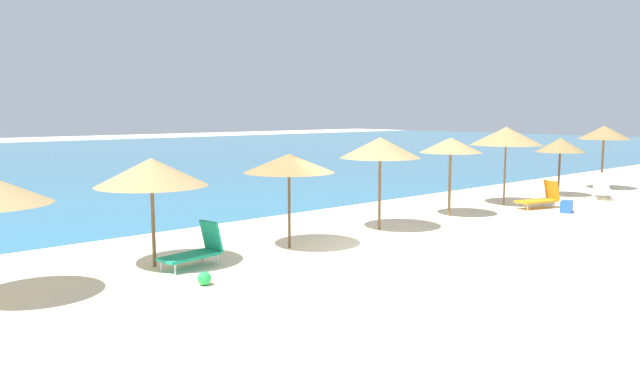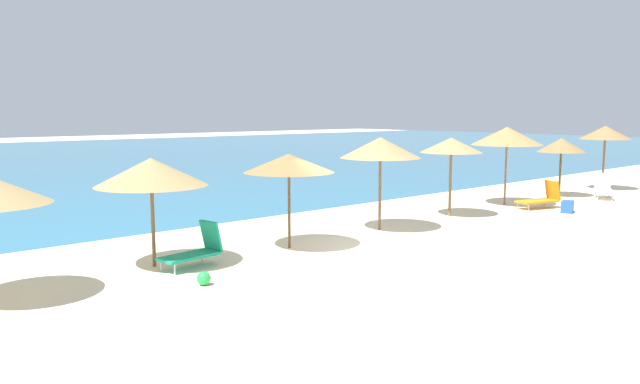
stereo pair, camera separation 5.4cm
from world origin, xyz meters
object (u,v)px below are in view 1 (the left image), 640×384
at_px(beach_umbrella_4, 289,163).
at_px(lounge_chair_2, 541,198).
at_px(beach_umbrella_5, 380,148).
at_px(beach_umbrella_8, 560,145).
at_px(beach_umbrella_6, 451,145).
at_px(beach_umbrella_7, 506,136).
at_px(lounge_chair_0, 196,250).
at_px(cooler_box, 566,207).
at_px(lounge_chair_1, 602,188).
at_px(beach_ball, 204,278).
at_px(beach_umbrella_9, 604,133).
at_px(beach_umbrella_3, 151,172).

xyz_separation_m(beach_umbrella_4, lounge_chair_2, (11.19, -0.98, -1.86)).
relative_size(beach_umbrella_5, beach_umbrella_8, 1.14).
relative_size(beach_umbrella_6, beach_umbrella_7, 0.90).
bearing_deg(lounge_chair_0, cooler_box, -105.55).
xyz_separation_m(lounge_chair_1, beach_ball, (-19.20, -0.30, -0.27)).
distance_m(beach_umbrella_9, lounge_chair_2, 7.66).
height_order(beach_umbrella_5, beach_umbrella_8, beach_umbrella_5).
xyz_separation_m(lounge_chair_0, lounge_chair_1, (18.52, -1.18, 0.02)).
height_order(beach_umbrella_3, beach_umbrella_4, beach_umbrella_3).
height_order(lounge_chair_2, cooler_box, lounge_chair_2).
height_order(beach_umbrella_5, lounge_chair_1, beach_umbrella_5).
xyz_separation_m(beach_umbrella_9, lounge_chair_2, (-7.26, -0.98, -2.23)).
distance_m(beach_umbrella_5, cooler_box, 8.01).
relative_size(beach_umbrella_4, lounge_chair_2, 1.41).
height_order(beach_umbrella_6, beach_umbrella_8, beach_umbrella_6).
distance_m(beach_umbrella_8, cooler_box, 4.86).
relative_size(lounge_chair_0, cooler_box, 2.66).
xyz_separation_m(beach_umbrella_4, beach_ball, (-3.54, -1.59, -2.09)).
bearing_deg(beach_umbrella_9, beach_ball, -175.88).
distance_m(beach_umbrella_3, beach_umbrella_9, 22.04).
bearing_deg(lounge_chair_1, beach_umbrella_3, 56.16).
distance_m(beach_umbrella_3, beach_umbrella_7, 14.50).
bearing_deg(beach_umbrella_7, lounge_chair_1, -19.37).
bearing_deg(beach_ball, lounge_chair_1, 0.90).
height_order(beach_umbrella_6, lounge_chair_2, beach_umbrella_6).
bearing_deg(beach_umbrella_6, beach_umbrella_7, 2.09).
distance_m(beach_umbrella_3, beach_umbrella_8, 18.38).
bearing_deg(cooler_box, beach_ball, 178.00).
distance_m(beach_umbrella_5, beach_umbrella_8, 11.17).
bearing_deg(beach_umbrella_5, beach_umbrella_6, 1.53).
relative_size(beach_umbrella_3, beach_ball, 8.77).
xyz_separation_m(beach_umbrella_6, lounge_chair_1, (8.40, -1.54, -2.01)).
xyz_separation_m(beach_umbrella_5, beach_umbrella_8, (11.16, 0.04, -0.33)).
bearing_deg(beach_umbrella_9, lounge_chair_1, -155.28).
bearing_deg(lounge_chair_1, beach_umbrella_7, 42.22).
distance_m(beach_umbrella_9, cooler_box, 8.12).
distance_m(beach_umbrella_3, beach_umbrella_6, 10.85).
bearing_deg(cooler_box, lounge_chair_2, 79.11).
bearing_deg(lounge_chair_0, beach_umbrella_9, -97.09).
distance_m(beach_umbrella_5, beach_umbrella_6, 3.63).
xyz_separation_m(beach_ball, cooler_box, (14.51, -0.51, 0.07)).
relative_size(beach_umbrella_3, lounge_chair_0, 1.68).
relative_size(beach_umbrella_4, cooler_box, 4.33).
height_order(beach_umbrella_9, lounge_chair_1, beach_umbrella_9).
bearing_deg(beach_umbrella_5, beach_umbrella_3, 176.92).
bearing_deg(lounge_chair_0, beach_umbrella_5, -95.03).
relative_size(beach_umbrella_3, lounge_chair_2, 1.45).
bearing_deg(beach_umbrella_4, lounge_chair_2, -5.02).
bearing_deg(beach_umbrella_6, beach_umbrella_8, -0.46).
bearing_deg(beach_umbrella_7, beach_umbrella_6, -177.91).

